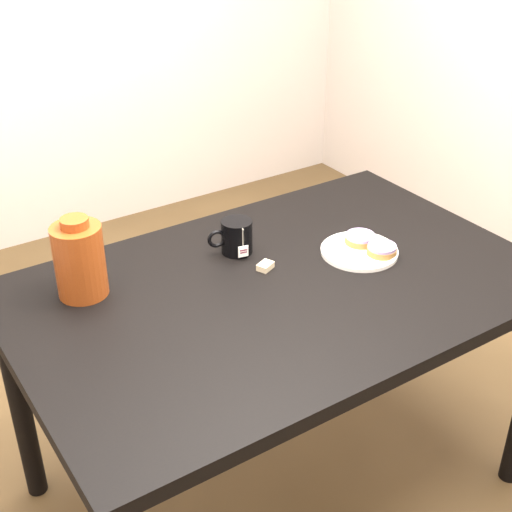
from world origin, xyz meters
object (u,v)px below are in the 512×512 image
mug (236,236)px  bagel_package (80,260)px  table (279,309)px  bagel_back (360,239)px  teabag_pouch (265,266)px  bagel_front (382,250)px  plate (359,251)px

mug → bagel_package: bearing=-172.9°
table → bagel_back: size_ratio=12.15×
table → bagel_package: 0.54m
bagel_back → mug: (-0.32, 0.17, 0.02)m
teabag_pouch → bagel_front: bearing=-22.3°
plate → bagel_package: bearing=162.4°
table → plate: bearing=1.4°
table → plate: size_ratio=6.37×
plate → teabag_pouch: teabag_pouch is taller
table → bagel_back: (0.31, 0.04, 0.11)m
bagel_front → bagel_package: bagel_package is taller
plate → teabag_pouch: (-0.27, 0.07, 0.00)m
bagel_back → mug: 0.36m
bagel_back → mug: mug is taller
bagel_front → mug: bearing=142.3°
table → plate: (0.28, 0.01, 0.09)m
mug → bagel_package: size_ratio=0.64×
teabag_pouch → bagel_package: size_ratio=0.21×
table → mug: bearing=91.6°
mug → bagel_package: 0.45m
plate → bagel_back: (0.03, 0.03, 0.02)m
bagel_back → bagel_front: size_ratio=1.04×
mug → teabag_pouch: bearing=-71.1°
table → plate: 0.30m
mug → bagel_package: bagel_package is taller
bagel_back → table: bearing=-173.2°
bagel_package → plate: bearing=-17.6°
table → bagel_package: bearing=151.9°
bagel_front → mug: mug is taller
teabag_pouch → bagel_package: (-0.46, 0.16, 0.09)m
table → bagel_back: bagel_back is taller
teabag_pouch → bagel_package: bearing=161.1°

